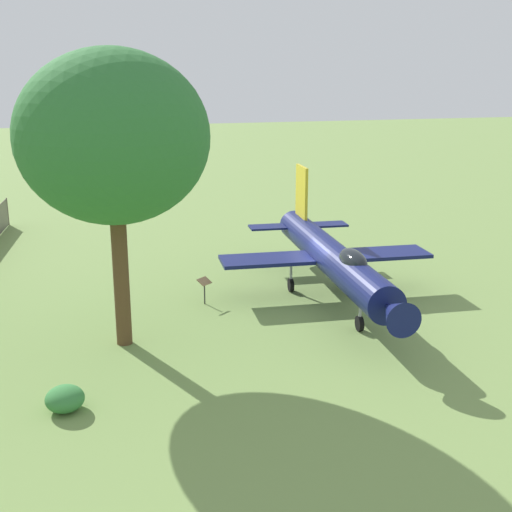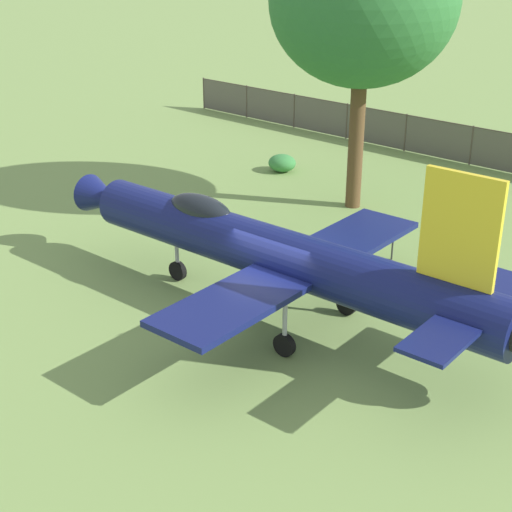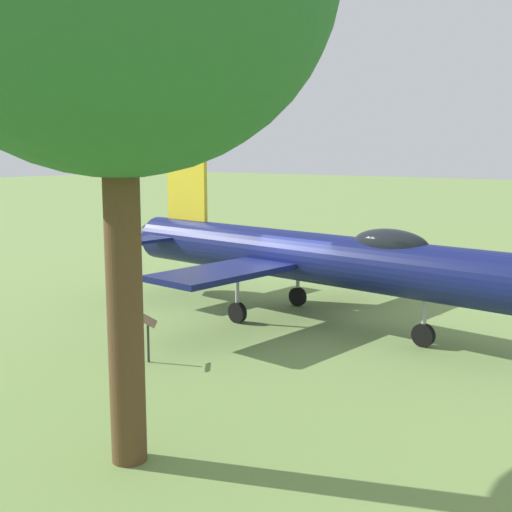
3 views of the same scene
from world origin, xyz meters
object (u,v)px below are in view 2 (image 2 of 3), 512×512
display_jet (269,250)px  shade_tree (364,1)px  shrub_near_fence (282,163)px  info_plaque (393,235)px

display_jet → shade_tree: size_ratio=1.42×
display_jet → shade_tree: 10.89m
display_jet → shrub_near_fence: (11.31, 6.83, -1.59)m
info_plaque → shrub_near_fence: bearing=53.5°
display_jet → shade_tree: bearing=-71.4°
display_jet → shade_tree: (9.12, 2.20, 5.52)m
shade_tree → info_plaque: shade_tree is taller
shade_tree → shrub_near_fence: 8.76m
shrub_near_fence → shade_tree: bearing=-115.3°
display_jet → info_plaque: size_ratio=13.06×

